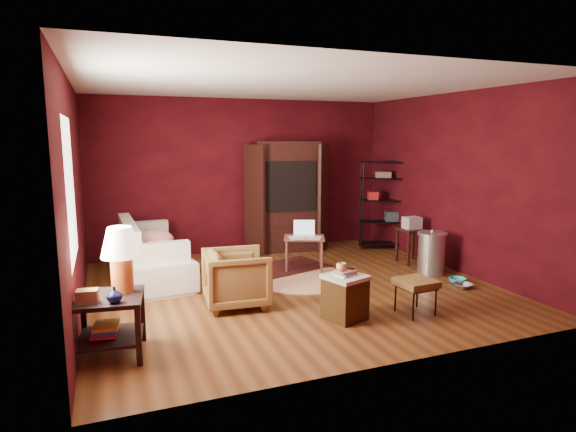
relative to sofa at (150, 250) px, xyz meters
name	(u,v)px	position (x,y,z in m)	size (l,w,h in m)	color
room	(291,189)	(1.79, -1.25, 0.97)	(5.54, 5.04, 2.84)	brown
sofa	(150,250)	(0.00, 0.00, 0.00)	(2.24, 0.65, 0.88)	beige
armchair	(237,275)	(0.90, -1.66, -0.04)	(0.76, 0.72, 0.79)	black
pet_bowl_steel	(464,279)	(4.07, -2.12, -0.31)	(0.26, 0.06, 0.26)	#A9ABB0
pet_bowl_turquoise	(458,275)	(4.15, -1.90, -0.31)	(0.25, 0.08, 0.25)	#28BABE
vase	(114,295)	(-0.56, -2.80, 0.23)	(0.14, 0.15, 0.14)	#0D1042
mug	(341,266)	(1.90, -2.55, 0.21)	(0.12, 0.09, 0.12)	#D7BD69
side_table	(115,279)	(-0.54, -2.54, 0.31)	(0.71, 0.71, 1.25)	black
sofa_cushions	(149,253)	(-0.02, -0.03, -0.04)	(0.85, 1.97, 0.81)	beige
hamper	(345,296)	(1.96, -2.55, -0.16)	(0.54, 0.54, 0.60)	#462B10
footstool	(416,284)	(2.83, -2.71, -0.07)	(0.44, 0.44, 0.43)	black
rug_round	(303,279)	(2.13, -0.90, -0.43)	(1.71, 1.71, 0.01)	#ECE4C5
rug_oriental	(287,267)	(2.13, -0.22, -0.42)	(1.45, 1.17, 0.01)	#4A1413
laptop_desk	(304,240)	(2.34, -0.44, 0.05)	(0.76, 0.66, 0.79)	brown
tv_armoire	(286,194)	(2.58, 1.00, 0.62)	(1.59, 0.98, 2.04)	black
wire_shelving	(383,201)	(4.34, 0.47, 0.47)	(0.89, 0.63, 1.66)	black
small_stand	(412,229)	(4.22, -0.65, 0.15)	(0.40, 0.40, 0.78)	black
trash_can	(431,253)	(4.10, -1.34, -0.11)	(0.56, 0.56, 0.70)	silver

